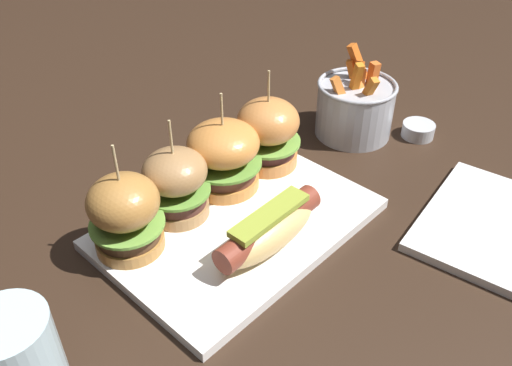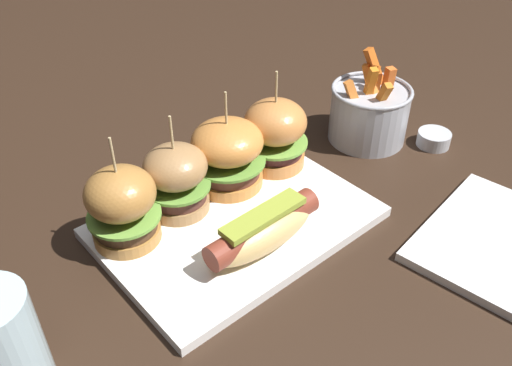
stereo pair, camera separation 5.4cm
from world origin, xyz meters
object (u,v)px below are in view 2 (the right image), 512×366
hot_dog (263,230)px  water_glass (0,347)px  slider_far_left (122,205)px  slider_center_left (176,179)px  sauce_ramekin (434,138)px  platter_main (236,222)px  fries_bucket (369,112)px  slider_center_right (228,153)px  slider_far_right (275,133)px

hot_dog → water_glass: water_glass is taller
slider_far_left → slider_center_left: (0.08, 0.01, -0.00)m
sauce_ramekin → platter_main: bearing=171.5°
platter_main → fries_bucket: 0.30m
slider_far_left → slider_center_left: size_ratio=1.05×
hot_dog → slider_center_right: 0.14m
slider_far_left → slider_center_right: bearing=2.3°
slider_far_left → water_glass: bearing=-151.3°
hot_dog → sauce_ramekin: hot_dog is taller
fries_bucket → platter_main: bearing=-174.3°
platter_main → slider_far_right: size_ratio=2.30×
platter_main → slider_center_right: (0.04, 0.07, 0.06)m
platter_main → slider_center_right: bearing=58.5°
platter_main → slider_center_left: 0.10m
slider_far_right → hot_dog: bearing=-137.0°
slider_center_right → slider_far_right: (0.08, -0.01, 0.00)m
slider_far_right → platter_main: bearing=-153.9°
fries_bucket → water_glass: (-0.60, -0.07, 0.01)m
slider_center_right → slider_far_right: 0.08m
slider_center_right → fries_bucket: size_ratio=1.00×
slider_far_left → slider_center_right: (0.16, 0.01, -0.00)m
hot_dog → slider_far_left: slider_far_left is taller
slider_center_right → platter_main: bearing=-121.5°
hot_dog → slider_far_right: bearing=43.0°
platter_main → water_glass: 0.31m
slider_far_left → sauce_ramekin: (0.48, -0.11, -0.05)m
fries_bucket → sauce_ramekin: (0.06, -0.08, -0.03)m
hot_dog → sauce_ramekin: bearing=1.1°
slider_center_left → sauce_ramekin: (0.40, -0.12, -0.05)m
platter_main → slider_center_left: slider_center_left is taller
water_glass → slider_center_right: bearing=17.1°
platter_main → sauce_ramekin: (0.36, -0.05, 0.01)m
slider_center_left → water_glass: size_ratio=1.16×
slider_center_left → fries_bucket: 0.34m
slider_center_right → slider_far_right: slider_far_right is taller
sauce_ramekin → water_glass: 0.66m
slider_center_right → sauce_ramekin: size_ratio=2.73×
slider_far_right → fries_bucket: 0.18m
slider_center_right → slider_far_left: bearing=-177.7°
platter_main → water_glass: (-0.30, -0.04, 0.05)m
slider_center_right → slider_center_left: bearing=-179.8°
platter_main → hot_dog: bearing=-97.4°
sauce_ramekin → hot_dog: bearing=-178.9°
hot_dog → water_glass: 0.30m
slider_center_left → fries_bucket: (0.34, -0.04, -0.01)m
sauce_ramekin → fries_bucket: bearing=127.5°
slider_center_right → fries_bucket: (0.25, -0.04, -0.02)m
slider_far_right → water_glass: slider_far_right is taller
water_glass → platter_main: bearing=7.4°
hot_dog → water_glass: (-0.30, 0.02, 0.02)m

